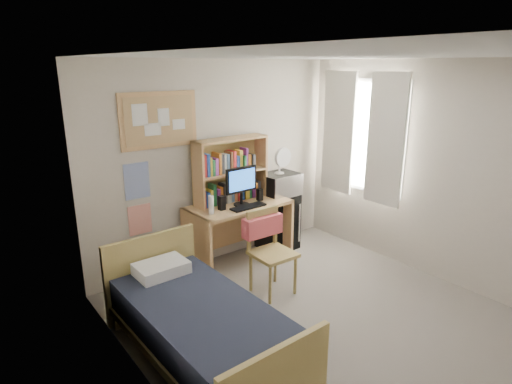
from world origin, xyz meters
TOP-DOWN VIEW (x-y plane):
  - floor at (0.00, 0.00)m, footprint 3.60×4.20m
  - ceiling at (0.00, 0.00)m, footprint 3.60×4.20m
  - wall_back at (0.00, 2.10)m, footprint 3.60×0.04m
  - wall_left at (-1.80, 0.00)m, footprint 0.04×4.20m
  - wall_right at (1.80, 0.00)m, footprint 0.04×4.20m
  - window_unit at (1.75, 1.20)m, footprint 0.10×1.40m
  - curtain_left at (1.72, 0.80)m, footprint 0.04×0.55m
  - curtain_right at (1.72, 1.60)m, footprint 0.04×0.55m
  - bulletin_board at (-0.78, 2.08)m, footprint 0.94×0.03m
  - poster_wave at (-1.10, 2.09)m, footprint 0.30×0.01m
  - poster_japan at (-1.10, 2.09)m, footprint 0.28×0.01m
  - desk at (0.08, 1.75)m, footprint 1.35×0.70m
  - desk_chair at (-0.05, 0.90)m, footprint 0.50×0.50m
  - mini_fridge at (0.82, 1.84)m, footprint 0.49×0.49m
  - bed at (-1.28, 0.38)m, footprint 1.01×1.95m
  - hutch at (0.07, 1.90)m, footprint 1.02×0.29m
  - monitor at (0.08, 1.69)m, footprint 0.45×0.05m
  - keyboard at (0.09, 1.55)m, footprint 0.48×0.16m
  - speaker_left at (-0.22, 1.68)m, footprint 0.07×0.07m
  - speaker_right at (0.38, 1.70)m, footprint 0.07×0.07m
  - water_bottle at (-0.40, 1.63)m, footprint 0.07×0.07m
  - hoodie at (-0.04, 1.10)m, footprint 0.49×0.16m
  - microwave at (0.82, 1.82)m, footprint 0.53×0.41m
  - desk_fan at (0.82, 1.82)m, footprint 0.27×0.27m
  - pillow at (-1.30, 1.13)m, footprint 0.50×0.36m

SIDE VIEW (x-z plane):
  - floor at x=0.00m, z-range -0.02..0.00m
  - bed at x=-1.28m, z-range 0.00..0.53m
  - mini_fridge at x=0.82m, z-range 0.00..0.80m
  - desk at x=0.08m, z-range 0.00..0.83m
  - desk_chair at x=-0.05m, z-range 0.00..0.98m
  - pillow at x=-1.30m, z-range 0.53..0.65m
  - hoodie at x=-0.04m, z-range 0.64..0.87m
  - poster_japan at x=-1.10m, z-range 0.60..0.96m
  - keyboard at x=0.09m, z-range 0.83..0.85m
  - speaker_right at x=0.38m, z-range 0.83..0.99m
  - speaker_left at x=-0.22m, z-range 0.83..1.01m
  - water_bottle at x=-0.40m, z-range 0.83..1.05m
  - microwave at x=0.82m, z-range 0.80..1.10m
  - monitor at x=0.08m, z-range 0.83..1.31m
  - hutch at x=0.07m, z-range 0.83..1.65m
  - poster_wave at x=-1.10m, z-range 1.04..1.46m
  - desk_fan at x=0.82m, z-range 1.10..1.43m
  - wall_back at x=0.00m, z-range 0.00..2.60m
  - wall_left at x=-1.80m, z-range 0.00..2.60m
  - wall_right at x=1.80m, z-range 0.00..2.60m
  - window_unit at x=1.75m, z-range 0.75..2.45m
  - curtain_left at x=1.72m, z-range 0.75..2.45m
  - curtain_right at x=1.72m, z-range 0.75..2.45m
  - bulletin_board at x=-0.78m, z-range 1.60..2.24m
  - ceiling at x=0.00m, z-range 2.59..2.61m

